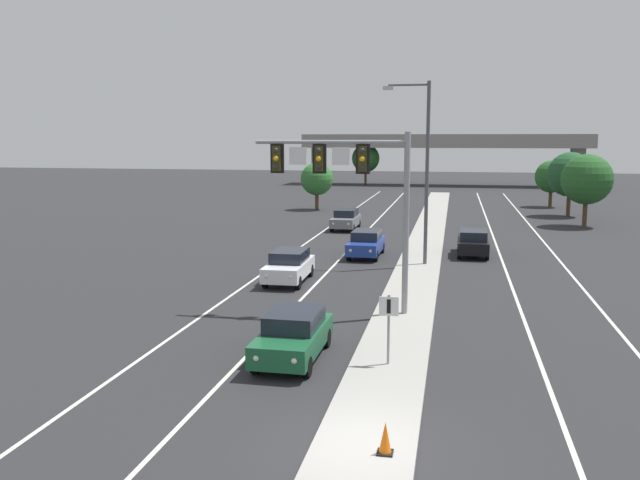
% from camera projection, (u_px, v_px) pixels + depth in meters
% --- Properties ---
extents(ground_plane, '(260.00, 260.00, 0.00)m').
position_uv_depth(ground_plane, '(365.00, 449.00, 15.39)').
color(ground_plane, '#28282B').
extents(median_island, '(2.40, 110.00, 0.15)m').
position_uv_depth(median_island, '(413.00, 282.00, 32.82)').
color(median_island, '#9E9B93').
rests_on(median_island, ground).
extents(lane_stripe_oncoming_center, '(0.14, 100.00, 0.01)m').
position_uv_depth(lane_stripe_oncoming_center, '(343.00, 256.00, 40.53)').
color(lane_stripe_oncoming_center, silver).
rests_on(lane_stripe_oncoming_center, ground).
extents(lane_stripe_receding_center, '(0.14, 100.00, 0.01)m').
position_uv_depth(lane_stripe_receding_center, '(503.00, 262.00, 38.69)').
color(lane_stripe_receding_center, silver).
rests_on(lane_stripe_receding_center, ground).
extents(edge_stripe_left, '(0.14, 100.00, 0.01)m').
position_uv_depth(edge_stripe_left, '(290.00, 254.00, 41.18)').
color(edge_stripe_left, silver).
rests_on(edge_stripe_left, ground).
extents(edge_stripe_right, '(0.14, 100.00, 0.01)m').
position_uv_depth(edge_stripe_right, '(562.00, 264.00, 38.04)').
color(edge_stripe_right, silver).
rests_on(edge_stripe_right, ground).
extents(overhead_signal_mast, '(6.22, 0.44, 7.20)m').
position_uv_depth(overhead_signal_mast, '(352.00, 180.00, 26.40)').
color(overhead_signal_mast, gray).
rests_on(overhead_signal_mast, median_island).
extents(median_sign_post, '(0.60, 0.10, 2.20)m').
position_uv_depth(median_sign_post, '(389.00, 319.00, 20.54)').
color(median_sign_post, gray).
rests_on(median_sign_post, median_island).
extents(street_lamp_median, '(2.58, 0.28, 10.00)m').
position_uv_depth(street_lamp_median, '(423.00, 162.00, 36.50)').
color(street_lamp_median, '#4C4C51').
rests_on(street_lamp_median, median_island).
extents(car_oncoming_green, '(1.84, 4.48, 1.58)m').
position_uv_depth(car_oncoming_green, '(293.00, 334.00, 21.58)').
color(car_oncoming_green, '#195633').
rests_on(car_oncoming_green, ground).
extents(car_oncoming_white, '(1.89, 4.50, 1.58)m').
position_uv_depth(car_oncoming_white, '(289.00, 266.00, 33.20)').
color(car_oncoming_white, silver).
rests_on(car_oncoming_white, ground).
extents(car_oncoming_blue, '(1.88, 4.49, 1.58)m').
position_uv_depth(car_oncoming_blue, '(366.00, 243.00, 40.31)').
color(car_oncoming_blue, navy).
rests_on(car_oncoming_blue, ground).
extents(car_oncoming_grey, '(1.86, 4.49, 1.58)m').
position_uv_depth(car_oncoming_grey, '(346.00, 219.00, 52.23)').
color(car_oncoming_grey, slate).
rests_on(car_oncoming_grey, ground).
extents(car_receding_black, '(1.83, 4.48, 1.58)m').
position_uv_depth(car_receding_black, '(473.00, 242.00, 40.66)').
color(car_receding_black, black).
rests_on(car_receding_black, ground).
extents(traffic_cone_median_nose, '(0.36, 0.36, 0.74)m').
position_uv_depth(traffic_cone_median_nose, '(385.00, 438.00, 14.82)').
color(traffic_cone_median_nose, black).
rests_on(traffic_cone_median_nose, median_island).
extents(overpass_bridge, '(42.40, 6.40, 7.65)m').
position_uv_depth(overpass_bridge, '(444.00, 147.00, 100.16)').
color(overpass_bridge, gray).
rests_on(overpass_bridge, ground).
extents(tree_far_left_c, '(3.25, 3.25, 4.70)m').
position_uv_depth(tree_far_left_c, '(317.00, 179.00, 66.28)').
color(tree_far_left_c, '#4C3823').
rests_on(tree_far_left_c, ground).
extents(tree_far_right_a, '(4.05, 4.05, 5.86)m').
position_uv_depth(tree_far_right_a, '(587.00, 179.00, 53.38)').
color(tree_far_right_a, '#4C3823').
rests_on(tree_far_right_a, ground).
extents(tree_far_left_b, '(4.24, 4.24, 6.14)m').
position_uv_depth(tree_far_left_b, '(366.00, 158.00, 102.10)').
color(tree_far_left_b, '#4C3823').
rests_on(tree_far_left_b, ground).
extents(tree_far_right_b, '(4.05, 4.05, 5.86)m').
position_uv_depth(tree_far_right_b, '(570.00, 175.00, 60.47)').
color(tree_far_right_b, '#4C3823').
rests_on(tree_far_right_b, ground).
extents(tree_far_right_c, '(3.34, 3.34, 4.83)m').
position_uv_depth(tree_far_right_c, '(551.00, 177.00, 68.81)').
color(tree_far_right_c, '#4C3823').
rests_on(tree_far_right_c, ground).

